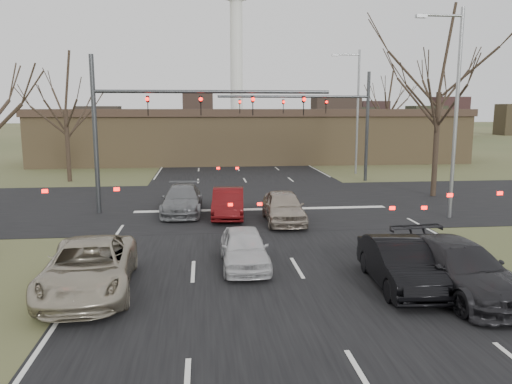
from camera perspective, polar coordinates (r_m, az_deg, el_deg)
The scene contains 18 objects.
ground at distance 14.40m, azimuth 6.99°, elevation -12.38°, with size 360.00×360.00×0.00m, color #3E4927.
road_main at distance 73.26m, azimuth -3.67°, elevation 5.32°, with size 14.00×300.00×0.02m, color black.
road_cross at distance 28.68m, azimuth 0.23°, elevation -1.21°, with size 200.00×14.00×0.02m, color black.
building at distance 51.33m, azimuth -0.39°, elevation 6.52°, with size 42.40×10.40×5.30m.
mast_arm_near at distance 26.09m, azimuth -10.89°, elevation 8.73°, with size 12.12×0.24×8.00m.
mast_arm_far at distance 37.18m, azimuth 8.47°, elevation 8.90°, with size 11.12×0.24×8.00m.
streetlight_right_near at distance 25.91m, azimuth 21.62°, elevation 9.38°, with size 2.34×0.25×10.00m.
streetlight_right_far at distance 41.89m, azimuth 11.32°, elevation 9.66°, with size 2.34×0.25×10.00m.
tree_right_near at distance 32.45m, azimuth 20.46°, elevation 15.21°, with size 6.90×6.90×11.50m.
tree_left_far at distance 39.32m, azimuth -21.13°, elevation 11.80°, with size 5.70×5.70×9.50m.
tree_right_far at distance 51.33m, azimuth 14.84°, elevation 11.00°, with size 5.40×5.40×9.00m.
car_silver_suv at distance 15.59m, azimuth -18.55°, elevation -8.17°, with size 2.49×5.41×1.50m, color #A59B85.
car_white_sedan at distance 17.13m, azimuth -1.36°, elevation -6.38°, with size 1.57×3.89×1.33m, color silver.
car_black_hatch at distance 15.83m, azimuth 16.07°, elevation -7.88°, with size 1.53×4.39×1.45m, color black.
car_charcoal_sedan at distance 15.84m, azimuth 22.08°, elevation -8.06°, with size 2.13×5.25×1.52m, color black.
car_grey_ahead at distance 25.94m, azimuth -8.42°, elevation -0.89°, with size 2.00×4.91×1.43m, color slate.
car_red_ahead at distance 24.84m, azimuth -3.20°, elevation -1.26°, with size 1.51×4.34×1.43m, color #4F0B0D.
car_silver_ahead at distance 23.66m, azimuth 3.16°, elevation -1.71°, with size 1.78×4.43×1.51m, color #9F9281.
Camera 1 is at (-3.11, -13.00, 5.36)m, focal length 35.00 mm.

